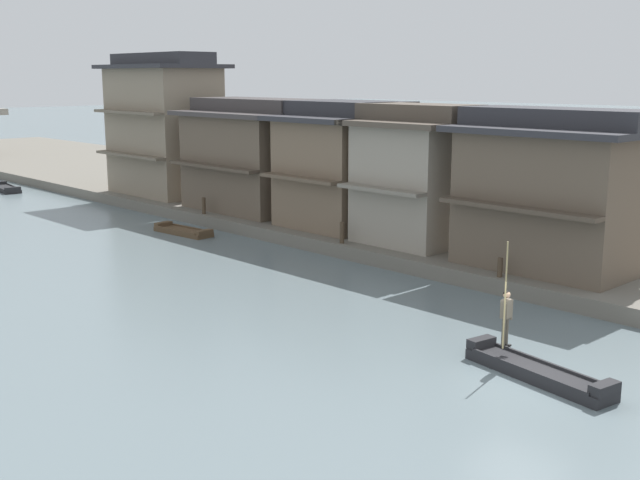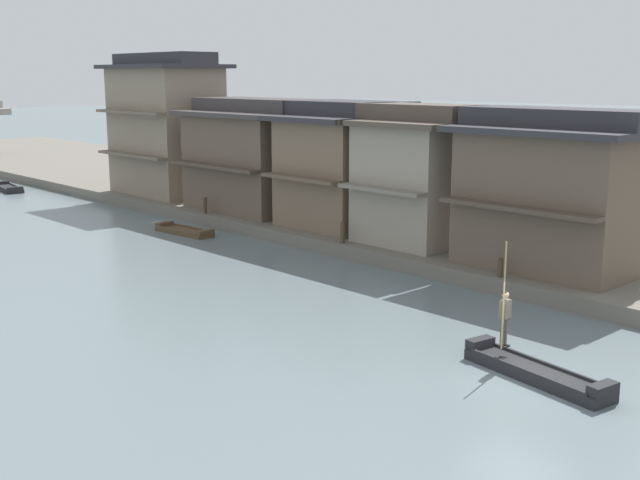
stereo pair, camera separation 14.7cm
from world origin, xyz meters
name	(u,v)px [view 1 (the left image)]	position (x,y,z in m)	size (l,w,h in m)	color
ground_plane	(521,384)	(0.00, 0.00, 0.00)	(400.00, 400.00, 0.00)	slate
riverbank_right	(263,193)	(15.81, 30.00, 0.31)	(18.00, 110.00, 0.62)	#6B665B
boat_foreground_poled	(538,372)	(0.65, -0.10, 0.19)	(1.62, 4.57, 0.56)	#232326
boatman_person	(506,312)	(0.81, 1.08, 1.57)	(0.56, 0.29, 3.04)	black
boat_moored_nearest	(183,231)	(4.92, 23.17, 0.14)	(1.36, 3.72, 0.41)	brown
boat_moored_second	(6,189)	(4.58, 45.07, 0.16)	(1.65, 4.14, 0.47)	#232326
house_waterfront_nearest	(554,191)	(9.92, 5.11, 3.62)	(5.56, 7.42, 6.14)	brown
house_waterfront_second	(417,175)	(9.80, 11.79, 3.64)	(5.33, 5.42, 6.14)	gray
house_waterfront_tall	(349,165)	(10.71, 16.95, 3.63)	(7.13, 5.90, 6.14)	#75604C
house_waterfront_narrow	(257,155)	(10.42, 23.92, 3.61)	(6.56, 8.08, 6.14)	brown
house_waterfront_far	(164,126)	(9.88, 32.52, 4.92)	(5.50, 8.02, 8.74)	gray
mooring_post_dock_near	(500,267)	(7.16, 5.54, 0.98)	(0.20, 0.20, 0.72)	#473828
mooring_post_dock_mid	(342,233)	(7.16, 13.86, 1.10)	(0.20, 0.20, 0.95)	#473828
mooring_post_dock_far	(204,206)	(7.16, 24.49, 1.07)	(0.20, 0.20, 0.90)	#473828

